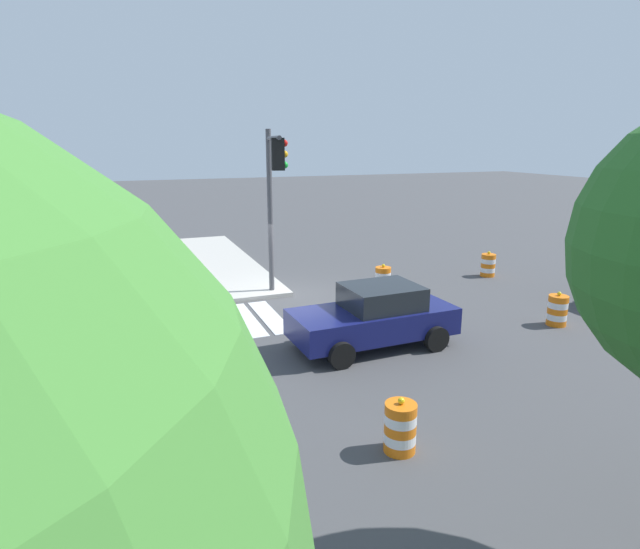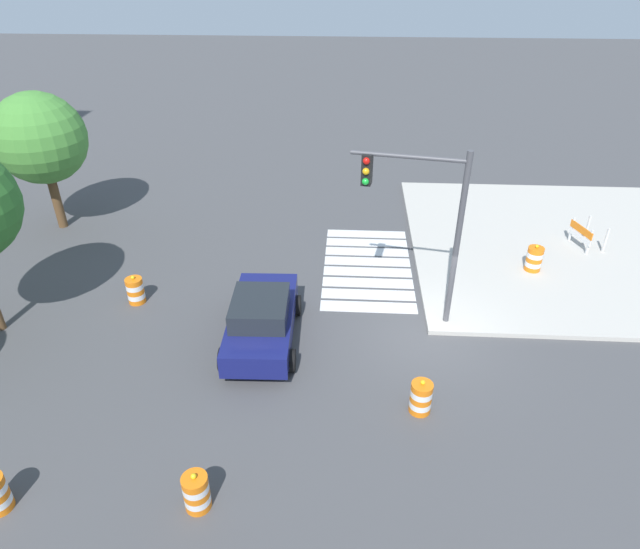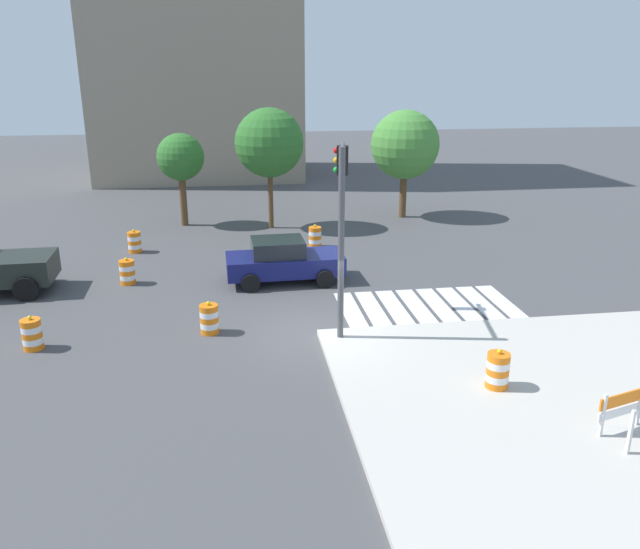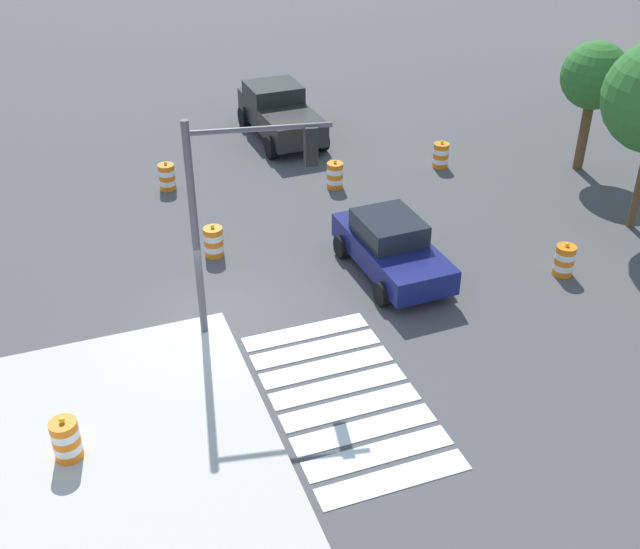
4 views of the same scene
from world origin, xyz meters
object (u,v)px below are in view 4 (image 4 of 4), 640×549
(traffic_light_pole, at_px, (242,190))
(traffic_barrel_far_curb, at_px, (214,242))
(traffic_barrel_near_corner, at_px, (335,175))
(traffic_barrel_on_sidewalk, at_px, (66,439))
(traffic_barrel_median_far, at_px, (167,177))
(pickup_truck, at_px, (279,112))
(traffic_barrel_median_near, at_px, (564,260))
(sports_car, at_px, (391,247))
(street_tree_streetside_far, at_px, (595,77))
(traffic_barrel_crosswalk_end, at_px, (441,155))

(traffic_light_pole, bearing_deg, traffic_barrel_far_curb, 179.23)
(traffic_barrel_near_corner, bearing_deg, traffic_barrel_on_sidewalk, -43.67)
(traffic_barrel_median_far, bearing_deg, traffic_barrel_near_corner, 70.97)
(pickup_truck, distance_m, traffic_barrel_median_near, 13.49)
(traffic_barrel_on_sidewalk, bearing_deg, sports_car, 115.92)
(traffic_barrel_near_corner, height_order, street_tree_streetside_far, street_tree_streetside_far)
(traffic_barrel_near_corner, bearing_deg, traffic_barrel_crosswalk_end, 93.84)
(traffic_barrel_near_corner, distance_m, traffic_barrel_on_sidewalk, 14.07)
(sports_car, relative_size, traffic_barrel_on_sidewalk, 4.27)
(traffic_barrel_median_near, bearing_deg, traffic_barrel_on_sidewalk, -79.06)
(traffic_barrel_crosswalk_end, height_order, traffic_barrel_far_curb, same)
(traffic_barrel_crosswalk_end, bearing_deg, traffic_barrel_on_sidewalk, -53.11)
(traffic_barrel_far_curb, bearing_deg, traffic_barrel_crosswalk_end, 110.08)
(sports_car, xyz_separation_m, traffic_barrel_far_curb, (-2.64, -4.45, -0.36))
(traffic_light_pole, bearing_deg, traffic_barrel_near_corner, 144.48)
(traffic_barrel_median_far, distance_m, traffic_barrel_far_curb, 4.98)
(pickup_truck, relative_size, traffic_light_pole, 0.95)
(traffic_barrel_near_corner, relative_size, traffic_barrel_far_curb, 1.00)
(pickup_truck, relative_size, traffic_barrel_far_curb, 5.10)
(traffic_barrel_near_corner, distance_m, traffic_barrel_median_far, 5.74)
(traffic_barrel_far_curb, xyz_separation_m, street_tree_streetside_far, (-1.52, 13.85, 2.92))
(traffic_barrel_median_far, relative_size, street_tree_streetside_far, 0.22)
(traffic_barrel_crosswalk_end, distance_m, traffic_light_pole, 12.34)
(traffic_barrel_far_curb, bearing_deg, traffic_barrel_near_corner, 121.70)
(traffic_barrel_crosswalk_end, relative_size, traffic_barrel_median_near, 1.00)
(traffic_barrel_crosswalk_end, distance_m, traffic_barrel_on_sidewalk, 17.43)
(traffic_barrel_near_corner, height_order, traffic_barrel_crosswalk_end, same)
(traffic_barrel_crosswalk_end, xyz_separation_m, street_tree_streetside_far, (1.85, 4.62, 2.92))
(traffic_barrel_crosswalk_end, bearing_deg, traffic_barrel_median_near, -1.96)
(traffic_barrel_on_sidewalk, distance_m, street_tree_streetside_far, 20.65)
(traffic_barrel_on_sidewalk, bearing_deg, traffic_barrel_median_near, 100.94)
(traffic_barrel_median_near, xyz_separation_m, traffic_light_pole, (-0.46, -9.01, 3.46))
(traffic_light_pole, bearing_deg, street_tree_streetside_far, 111.62)
(sports_car, bearing_deg, traffic_barrel_on_sidewalk, -64.08)
(traffic_barrel_median_far, relative_size, traffic_barrel_far_curb, 1.00)
(sports_car, height_order, pickup_truck, pickup_truck)
(traffic_barrel_median_near, relative_size, traffic_barrel_far_curb, 1.00)
(traffic_barrel_median_near, xyz_separation_m, traffic_barrel_far_curb, (-4.45, -8.96, 0.00))
(pickup_truck, xyz_separation_m, street_tree_streetside_far, (6.81, 9.18, 2.40))
(street_tree_streetside_far, bearing_deg, traffic_light_pole, -68.38)
(sports_car, height_order, traffic_barrel_far_curb, sports_car)
(pickup_truck, xyz_separation_m, traffic_barrel_crosswalk_end, (4.96, 4.56, -0.52))
(sports_car, xyz_separation_m, traffic_barrel_median_far, (-7.59, -4.88, -0.36))
(sports_car, distance_m, traffic_barrel_median_far, 9.03)
(traffic_barrel_crosswalk_end, bearing_deg, sports_car, -38.47)
(traffic_light_pole, relative_size, street_tree_streetside_far, 1.20)
(traffic_barrel_far_curb, height_order, traffic_light_pole, traffic_light_pole)
(pickup_truck, bearing_deg, traffic_barrel_median_near, 18.57)
(traffic_barrel_near_corner, distance_m, traffic_light_pole, 9.36)
(traffic_barrel_on_sidewalk, height_order, traffic_light_pole, traffic_light_pole)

